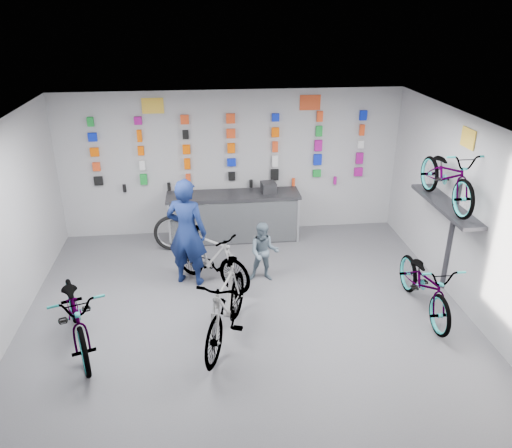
{
  "coord_description": "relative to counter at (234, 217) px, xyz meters",
  "views": [
    {
      "loc": [
        -0.57,
        -5.91,
        4.57
      ],
      "look_at": [
        0.23,
        1.4,
        1.28
      ],
      "focal_mm": 35.0,
      "sensor_mm": 36.0,
      "label": 1
    }
  ],
  "objects": [
    {
      "name": "floor",
      "position": [
        0.0,
        -3.54,
        -0.49
      ],
      "size": [
        8.0,
        8.0,
        0.0
      ],
      "primitive_type": "plane",
      "color": "#4B4B50",
      "rests_on": "ground"
    },
    {
      "name": "ceiling",
      "position": [
        0.0,
        -3.54,
        2.51
      ],
      "size": [
        8.0,
        8.0,
        0.0
      ],
      "primitive_type": "plane",
      "rotation": [
        3.14,
        0.0,
        0.0
      ],
      "color": "white",
      "rests_on": "wall_back"
    },
    {
      "name": "wall_back",
      "position": [
        0.0,
        0.46,
        1.01
      ],
      "size": [
        7.0,
        0.0,
        7.0
      ],
      "primitive_type": "plane",
      "rotation": [
        1.57,
        0.0,
        0.0
      ],
      "color": "#B1B1B3",
      "rests_on": "floor"
    },
    {
      "name": "wall_right",
      "position": [
        3.5,
        -3.54,
        1.01
      ],
      "size": [
        0.0,
        8.0,
        8.0
      ],
      "primitive_type": "plane",
      "rotation": [
        1.57,
        0.0,
        -1.57
      ],
      "color": "#B1B1B3",
      "rests_on": "floor"
    },
    {
      "name": "counter",
      "position": [
        0.0,
        0.0,
        0.0
      ],
      "size": [
        2.7,
        0.66,
        1.0
      ],
      "color": "black",
      "rests_on": "floor"
    },
    {
      "name": "merch_wall",
      "position": [
        0.09,
        0.39,
        1.3
      ],
      "size": [
        5.57,
        0.08,
        1.55
      ],
      "color": "black",
      "rests_on": "wall_back"
    },
    {
      "name": "wall_bracket",
      "position": [
        3.33,
        -2.34,
        0.98
      ],
      "size": [
        0.39,
        1.9,
        2.0
      ],
      "color": "#333338",
      "rests_on": "wall_right"
    },
    {
      "name": "sign_left",
      "position": [
        -1.5,
        0.44,
        2.23
      ],
      "size": [
        0.42,
        0.02,
        0.3
      ],
      "primitive_type": "cube",
      "color": "yellow",
      "rests_on": "wall_back"
    },
    {
      "name": "sign_right",
      "position": [
        1.6,
        0.44,
        2.23
      ],
      "size": [
        0.42,
        0.02,
        0.3
      ],
      "primitive_type": "cube",
      "color": "#D2471F",
      "rests_on": "wall_back"
    },
    {
      "name": "sign_side",
      "position": [
        3.48,
        -2.34,
        2.16
      ],
      "size": [
        0.02,
        0.4,
        0.3
      ],
      "primitive_type": "cube",
      "color": "yellow",
      "rests_on": "wall_right"
    },
    {
      "name": "bike_left",
      "position": [
        -2.45,
        -3.29,
        0.05
      ],
      "size": [
        1.35,
        2.17,
        1.08
      ],
      "primitive_type": "imported",
      "rotation": [
        0.0,
        0.0,
        0.34
      ],
      "color": "gray",
      "rests_on": "floor"
    },
    {
      "name": "bike_center",
      "position": [
        -0.34,
        -3.4,
        0.1
      ],
      "size": [
        1.17,
        2.03,
        1.18
      ],
      "primitive_type": "imported",
      "rotation": [
        0.0,
        0.0,
        -0.34
      ],
      "color": "gray",
      "rests_on": "floor"
    },
    {
      "name": "bike_right",
      "position": [
        2.83,
        -2.98,
        0.01
      ],
      "size": [
        0.67,
        1.9,
        0.99
      ],
      "primitive_type": "imported",
      "rotation": [
        0.0,
        0.0,
        -0.01
      ],
      "color": "gray",
      "rests_on": "floor"
    },
    {
      "name": "bike_service",
      "position": [
        -0.52,
        -1.78,
        0.03
      ],
      "size": [
        1.59,
        1.53,
        1.03
      ],
      "primitive_type": "imported",
      "rotation": [
        0.0,
        0.0,
        0.82
      ],
      "color": "gray",
      "rests_on": "floor"
    },
    {
      "name": "bike_wall",
      "position": [
        3.25,
        -2.34,
        1.57
      ],
      "size": [
        0.63,
        1.8,
        0.95
      ],
      "primitive_type": "imported",
      "color": "gray",
      "rests_on": "wall_bracket"
    },
    {
      "name": "clerk",
      "position": [
        -0.91,
        -1.67,
        0.48
      ],
      "size": [
        0.82,
        0.68,
        1.93
      ],
      "primitive_type": "imported",
      "rotation": [
        0.0,
        0.0,
        2.79
      ],
      "color": "#111F51",
      "rests_on": "floor"
    },
    {
      "name": "customer",
      "position": [
        0.41,
        -1.74,
        0.06
      ],
      "size": [
        0.58,
        0.48,
        1.09
      ],
      "primitive_type": "imported",
      "rotation": [
        0.0,
        0.0,
        -0.13
      ],
      "color": "slate",
      "rests_on": "floor"
    },
    {
      "name": "spare_wheel",
      "position": [
        -1.25,
        -0.37,
        -0.12
      ],
      "size": [
        0.73,
        0.15,
        0.74
      ],
      "rotation": [
        0.0,
        0.0,
        -0.03
      ],
      "color": "black",
      "rests_on": "floor"
    },
    {
      "name": "register",
      "position": [
        0.72,
        0.01,
        0.62
      ],
      "size": [
        0.31,
        0.33,
        0.22
      ],
      "primitive_type": "cube",
      "rotation": [
        0.0,
        0.0,
        0.12
      ],
      "color": "black",
      "rests_on": "counter"
    }
  ]
}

